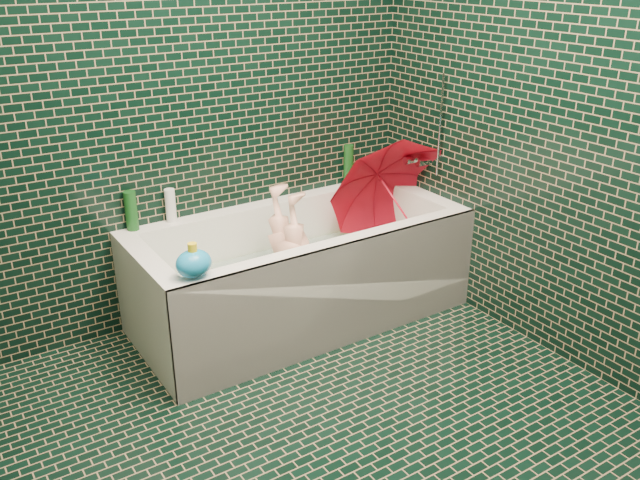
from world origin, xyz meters
TOP-DOWN VIEW (x-y plane):
  - floor at (0.00, 0.00)m, footprint 2.80×2.80m
  - wall_back at (0.00, 1.40)m, footprint 2.80×0.00m
  - wall_right at (1.30, 0.00)m, footprint 0.00×2.80m
  - bathtub at (0.45, 1.01)m, footprint 1.70×0.75m
  - bath_mat at (0.45, 1.02)m, footprint 1.35×0.47m
  - water at (0.45, 1.02)m, footprint 1.48×0.53m
  - faucet at (1.26, 1.02)m, footprint 0.18×0.19m
  - child at (0.39, 0.98)m, footprint 0.88×0.33m
  - umbrella at (1.04, 0.97)m, footprint 0.96×0.97m
  - soap_bottle_a at (1.17, 1.33)m, footprint 0.12×0.13m
  - soap_bottle_b at (1.17, 1.35)m, footprint 0.10×0.10m
  - soap_bottle_c at (1.23, 1.33)m, footprint 0.15×0.15m
  - bottle_right_tall at (0.99, 1.36)m, footprint 0.07×0.07m
  - bottle_right_pump at (1.16, 1.32)m, footprint 0.05×0.05m
  - bottle_left_tall at (-0.29, 1.37)m, footprint 0.07×0.07m
  - bottle_left_short at (-0.09, 1.37)m, footprint 0.07×0.07m
  - rubber_duck at (1.07, 1.34)m, footprint 0.12×0.09m
  - bath_toy at (-0.25, 0.71)m, footprint 0.18×0.15m

SIDE VIEW (x-z plane):
  - floor at x=0.00m, z-range 0.00..0.00m
  - bath_mat at x=0.45m, z-range 0.15..0.16m
  - bathtub at x=0.45m, z-range -0.06..0.49m
  - water at x=0.45m, z-range 0.30..0.30m
  - child at x=0.39m, z-range 0.17..0.45m
  - umbrella at x=1.04m, z-range 0.05..1.03m
  - soap_bottle_a at x=1.17m, z-range 0.43..0.67m
  - soap_bottle_b at x=1.17m, z-range 0.46..0.64m
  - soap_bottle_c at x=1.23m, z-range 0.46..0.64m
  - rubber_duck at x=1.07m, z-range 0.55..0.64m
  - bath_toy at x=-0.25m, z-range 0.54..0.69m
  - bottle_left_short at x=-0.09m, z-range 0.55..0.72m
  - bottle_right_pump at x=1.16m, z-range 0.55..0.72m
  - bottle_left_tall at x=-0.29m, z-range 0.55..0.75m
  - bottle_right_tall at x=0.99m, z-range 0.55..0.79m
  - faucet at x=1.26m, z-range 0.50..1.05m
  - wall_back at x=0.00m, z-range -0.15..2.65m
  - wall_right at x=1.30m, z-range -0.15..2.65m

